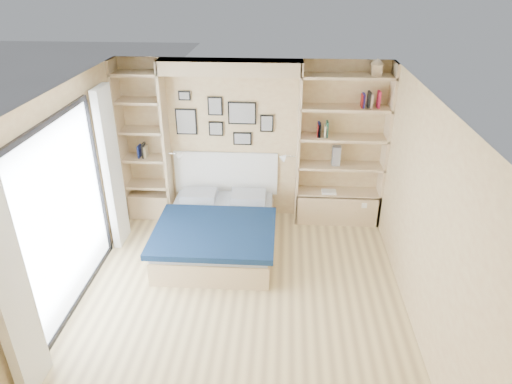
{
  "coord_description": "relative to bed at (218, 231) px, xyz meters",
  "views": [
    {
      "loc": [
        0.48,
        -4.32,
        3.71
      ],
      "look_at": [
        0.14,
        0.9,
        1.06
      ],
      "focal_mm": 32.0,
      "sensor_mm": 36.0,
      "label": 1
    }
  ],
  "objects": [
    {
      "name": "ground",
      "position": [
        0.42,
        -1.21,
        -0.27
      ],
      "size": [
        4.5,
        4.5,
        0.0
      ],
      "primitive_type": "plane",
      "color": "#E3C988",
      "rests_on": "ground"
    },
    {
      "name": "room_shell",
      "position": [
        0.03,
        0.31,
        0.81
      ],
      "size": [
        4.5,
        4.5,
        4.5
      ],
      "color": "beige",
      "rests_on": "ground"
    },
    {
      "name": "bed",
      "position": [
        0.0,
        0.0,
        0.0
      ],
      "size": [
        1.63,
        2.04,
        1.07
      ],
      "color": "#D9BC8C",
      "rests_on": "ground"
    },
    {
      "name": "photo_gallery",
      "position": [
        -0.03,
        1.01,
        1.34
      ],
      "size": [
        1.48,
        0.02,
        0.82
      ],
      "color": "black",
      "rests_on": "ground"
    },
    {
      "name": "reading_lamps",
      "position": [
        0.12,
        0.79,
        0.83
      ],
      "size": [
        1.92,
        0.12,
        0.15
      ],
      "color": "silver",
      "rests_on": "ground"
    },
    {
      "name": "shelf_decor",
      "position": [
        1.5,
        0.86,
        1.42
      ],
      "size": [
        3.56,
        0.23,
        2.03
      ],
      "color": "#A51E1E",
      "rests_on": "ground"
    },
    {
      "name": "deck_chair",
      "position": [
        -2.83,
        -0.08,
        0.11
      ],
      "size": [
        0.47,
        0.79,
        0.79
      ],
      "rotation": [
        0.0,
        0.0,
        0.0
      ],
      "color": "tan",
      "rests_on": "ground"
    }
  ]
}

